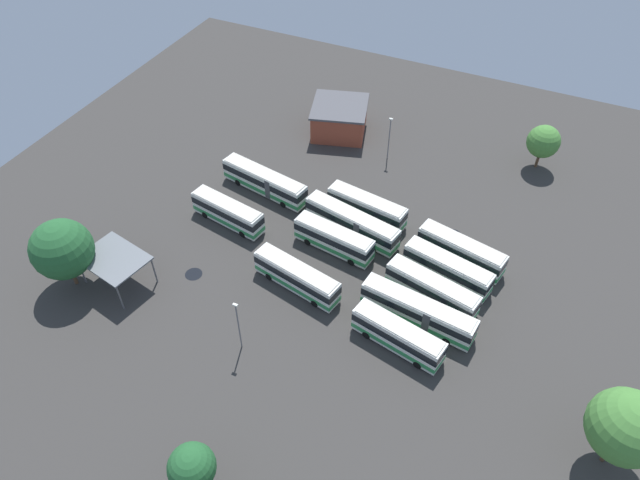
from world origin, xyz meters
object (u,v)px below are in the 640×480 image
(bus_row2_slot1, at_px, (265,182))
(bus_row0_slot4, at_px, (398,335))
(tree_south_edge, at_px, (62,249))
(bus_row1_slot1, at_px, (352,223))
(bus_row2_slot3, at_px, (228,212))
(maintenance_shelter, at_px, (114,259))
(bus_row1_slot0, at_px, (367,207))
(bus_row1_slot4, at_px, (297,277))
(bus_row0_slot1, at_px, (447,269))
(bus_row0_slot0, at_px, (461,251))
(bus_row1_slot2, at_px, (334,239))
(lamp_post_mid_lot, at_px, (389,137))
(tree_east_edge, at_px, (192,467))
(depot_building, at_px, (339,118))
(tree_northwest, at_px, (626,427))
(tree_northeast, at_px, (543,142))
(bus_row0_slot3, at_px, (418,311))
(bus_row0_slot2, at_px, (432,289))
(lamp_post_far_corner, at_px, (238,324))

(bus_row2_slot1, bearing_deg, bus_row0_slot4, 146.57)
(tree_south_edge, bearing_deg, bus_row1_slot1, -140.46)
(bus_row2_slot3, xyz_separation_m, maintenance_shelter, (6.49, 15.28, 2.24))
(bus_row2_slot1, bearing_deg, bus_row1_slot0, -176.15)
(bus_row1_slot0, relative_size, bus_row1_slot4, 0.98)
(bus_row0_slot1, xyz_separation_m, bus_row0_slot4, (2.17, 12.25, -0.00))
(bus_row0_slot0, xyz_separation_m, bus_row2_slot3, (31.10, 6.30, -0.00))
(bus_row2_slot3, bearing_deg, tree_south_edge, 57.06)
(bus_row0_slot0, height_order, bus_row1_slot2, same)
(maintenance_shelter, relative_size, lamp_post_mid_lot, 1.20)
(bus_row2_slot1, xyz_separation_m, tree_east_edge, (-15.27, 40.95, 2.31))
(bus_row0_slot1, bearing_deg, tree_east_edge, 68.89)
(depot_building, bearing_deg, tree_northwest, 138.41)
(bus_row1_slot4, height_order, tree_south_edge, tree_south_edge)
(depot_building, bearing_deg, bus_row1_slot1, 117.69)
(bus_row1_slot4, relative_size, tree_northeast, 1.68)
(bus_row1_slot4, distance_m, bus_row2_slot1, 19.23)
(tree_south_edge, xyz_separation_m, tree_northeast, (-48.02, -48.92, -1.40))
(bus_row0_slot1, distance_m, bus_row1_slot0, 14.92)
(bus_row0_slot1, height_order, bus_row0_slot4, same)
(bus_row1_slot4, xyz_separation_m, tree_south_edge, (25.51, 11.22, 4.15))
(bus_row1_slot1, xyz_separation_m, bus_row2_slot3, (16.36, 5.22, -0.00))
(bus_row0_slot4, xyz_separation_m, maintenance_shelter, (34.72, 5.55, 2.24))
(bus_row0_slot3, distance_m, bus_row2_slot3, 29.72)
(bus_row2_slot1, bearing_deg, bus_row1_slot1, 169.57)
(bus_row0_slot3, distance_m, bus_row1_slot4, 15.30)
(bus_row0_slot2, height_order, depot_building, depot_building)
(lamp_post_far_corner, bearing_deg, bus_row1_slot1, -100.30)
(bus_row0_slot2, distance_m, maintenance_shelter, 38.72)
(bus_row2_slot1, height_order, lamp_post_mid_lot, lamp_post_mid_lot)
(lamp_post_mid_lot, bearing_deg, bus_row2_slot1, 49.09)
(depot_building, height_order, maintenance_shelter, depot_building)
(bus_row0_slot0, bearing_deg, lamp_post_far_corner, 51.48)
(bus_row0_slot1, height_order, bus_row1_slot1, same)
(bus_row1_slot4, xyz_separation_m, tree_east_edge, (-2.74, 26.37, 2.32))
(bus_row1_slot2, xyz_separation_m, tree_east_edge, (-1.30, 34.34, 2.32))
(bus_row0_slot3, height_order, bus_row1_slot1, same)
(bus_row1_slot0, distance_m, bus_row1_slot4, 15.92)
(bus_row0_slot0, distance_m, bus_row2_slot3, 31.73)
(bus_row0_slot0, xyz_separation_m, tree_northwest, (-20.01, 20.28, 4.65))
(bus_row1_slot1, distance_m, lamp_post_mid_lot, 18.38)
(bus_row0_slot2, bearing_deg, bus_row0_slot4, 80.16)
(maintenance_shelter, distance_m, tree_northeast, 63.21)
(bus_row0_slot3, height_order, tree_south_edge, tree_south_edge)
(bus_row2_slot3, height_order, maintenance_shelter, maintenance_shelter)
(bus_row0_slot4, bearing_deg, bus_row1_slot0, -58.99)
(bus_row1_slot4, relative_size, lamp_post_mid_lot, 1.65)
(bus_row0_slot4, xyz_separation_m, tree_south_edge, (39.78, 8.10, 4.15))
(bus_row0_slot1, height_order, lamp_post_mid_lot, lamp_post_mid_lot)
(bus_row0_slot2, xyz_separation_m, tree_northwest, (-21.47, 12.42, 4.65))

